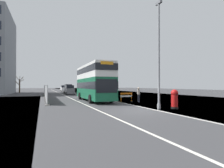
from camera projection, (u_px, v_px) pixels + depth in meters
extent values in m
cube|color=#38383A|center=(138.00, 111.00, 14.68)|extent=(140.00, 280.00, 0.10)
cube|color=#B2AFA8|center=(154.00, 110.00, 15.25)|extent=(0.24, 196.00, 0.01)
cube|color=silver|center=(103.00, 113.00, 13.63)|extent=(0.16, 168.00, 0.01)
cube|color=#145638|center=(94.00, 88.00, 24.18)|extent=(2.61, 10.97, 2.60)
cube|color=silver|center=(94.00, 77.00, 24.19)|extent=(2.61, 10.97, 0.40)
cube|color=silver|center=(94.00, 70.00, 24.20)|extent=(2.59, 10.86, 1.34)
cube|color=black|center=(94.00, 85.00, 24.18)|extent=(2.64, 11.08, 0.83)
cube|color=black|center=(94.00, 70.00, 24.20)|extent=(2.63, 11.02, 0.74)
cube|color=black|center=(107.00, 86.00, 19.03)|extent=(2.31, 0.08, 1.43)
cube|color=orange|center=(107.00, 63.00, 19.06)|extent=(1.38, 0.07, 0.32)
cube|color=#145638|center=(94.00, 97.00, 24.17)|extent=(2.64, 11.08, 0.36)
cylinder|color=black|center=(90.00, 99.00, 20.55)|extent=(0.31, 1.00, 1.00)
cylinder|color=black|center=(111.00, 98.00, 21.43)|extent=(0.31, 1.00, 1.00)
cylinder|color=black|center=(80.00, 96.00, 26.55)|extent=(0.31, 1.00, 1.00)
cylinder|color=black|center=(97.00, 96.00, 27.43)|extent=(0.31, 1.00, 1.00)
cylinder|color=gray|center=(159.00, 57.00, 15.49)|extent=(0.18, 0.18, 8.93)
cube|color=slate|center=(159.00, 3.00, 15.53)|extent=(0.20, 0.70, 0.20)
cylinder|color=gray|center=(159.00, 106.00, 15.45)|extent=(0.29, 0.29, 0.50)
cylinder|color=black|center=(175.00, 108.00, 15.87)|extent=(0.61, 0.61, 0.18)
cylinder|color=#B71414|center=(175.00, 100.00, 15.88)|extent=(0.56, 0.56, 1.19)
sphere|color=#B71414|center=(175.00, 93.00, 15.88)|extent=(0.63, 0.63, 0.63)
cube|color=black|center=(177.00, 95.00, 15.61)|extent=(0.22, 0.03, 0.07)
cube|color=orange|center=(126.00, 94.00, 22.22)|extent=(1.61, 0.17, 0.20)
cube|color=white|center=(126.00, 96.00, 22.21)|extent=(1.61, 0.17, 0.20)
cube|color=orange|center=(121.00, 98.00, 21.92)|extent=(0.07, 0.07, 1.05)
cube|color=black|center=(121.00, 102.00, 21.91)|extent=(0.16, 0.45, 0.08)
cube|color=orange|center=(131.00, 98.00, 22.51)|extent=(0.07, 0.07, 1.05)
cube|color=black|center=(131.00, 102.00, 22.50)|extent=(0.16, 0.45, 0.08)
cube|color=#A8AAAD|center=(47.00, 95.00, 19.99)|extent=(0.04, 3.26, 1.95)
cube|color=#A8AAAD|center=(46.00, 93.00, 23.16)|extent=(0.04, 3.26, 1.95)
cube|color=#A8AAAD|center=(46.00, 92.00, 26.34)|extent=(0.04, 3.26, 1.95)
cube|color=#A8AAAD|center=(45.00, 92.00, 29.51)|extent=(0.04, 3.26, 1.95)
cube|color=#A8AAAD|center=(45.00, 91.00, 32.69)|extent=(0.04, 3.26, 1.95)
cube|color=#A8AAAD|center=(45.00, 91.00, 35.86)|extent=(0.04, 3.26, 1.95)
cube|color=#A8AAAD|center=(45.00, 90.00, 39.04)|extent=(0.04, 3.26, 1.95)
cube|color=#A8AAAD|center=(44.00, 90.00, 42.21)|extent=(0.04, 3.26, 1.95)
cylinder|color=#939699|center=(47.00, 95.00, 18.40)|extent=(0.06, 0.06, 2.05)
cube|color=gray|center=(47.00, 105.00, 18.40)|extent=(0.44, 0.20, 0.12)
cylinder|color=#939699|center=(47.00, 94.00, 21.58)|extent=(0.06, 0.06, 2.05)
cube|color=gray|center=(47.00, 102.00, 21.57)|extent=(0.44, 0.20, 0.12)
cylinder|color=#939699|center=(46.00, 93.00, 24.75)|extent=(0.06, 0.06, 2.05)
cube|color=gray|center=(46.00, 100.00, 24.74)|extent=(0.44, 0.20, 0.12)
cylinder|color=#939699|center=(46.00, 92.00, 27.93)|extent=(0.06, 0.06, 2.05)
cube|color=gray|center=(46.00, 98.00, 27.92)|extent=(0.44, 0.20, 0.12)
cylinder|color=#939699|center=(45.00, 91.00, 31.10)|extent=(0.06, 0.06, 2.05)
cube|color=gray|center=(45.00, 97.00, 31.09)|extent=(0.44, 0.20, 0.12)
cylinder|color=#939699|center=(45.00, 91.00, 34.27)|extent=(0.06, 0.06, 2.05)
cube|color=gray|center=(45.00, 96.00, 34.27)|extent=(0.44, 0.20, 0.12)
cylinder|color=#939699|center=(45.00, 90.00, 37.45)|extent=(0.06, 0.06, 2.05)
cube|color=gray|center=(45.00, 95.00, 37.44)|extent=(0.44, 0.20, 0.12)
cylinder|color=#939699|center=(44.00, 90.00, 40.62)|extent=(0.06, 0.06, 2.05)
cube|color=gray|center=(44.00, 94.00, 40.61)|extent=(0.44, 0.20, 0.12)
cylinder|color=#939699|center=(44.00, 90.00, 43.80)|extent=(0.06, 0.06, 2.05)
cube|color=gray|center=(44.00, 94.00, 43.79)|extent=(0.44, 0.20, 0.12)
cube|color=slate|center=(70.00, 91.00, 41.85)|extent=(1.79, 4.17, 1.21)
cube|color=black|center=(70.00, 87.00, 41.85)|extent=(1.65, 2.29, 0.70)
cylinder|color=black|center=(73.00, 93.00, 43.37)|extent=(0.20, 0.60, 0.60)
cylinder|color=black|center=(65.00, 93.00, 42.73)|extent=(0.20, 0.60, 0.60)
cylinder|color=black|center=(74.00, 93.00, 40.96)|extent=(0.20, 0.60, 0.60)
cylinder|color=black|center=(66.00, 93.00, 40.31)|extent=(0.20, 0.60, 0.60)
cube|color=silver|center=(68.00, 90.00, 49.28)|extent=(1.83, 4.40, 1.35)
cube|color=black|center=(68.00, 86.00, 49.29)|extent=(1.68, 2.42, 0.84)
cylinder|color=black|center=(71.00, 92.00, 50.87)|extent=(0.20, 0.60, 0.60)
cylinder|color=black|center=(64.00, 92.00, 50.22)|extent=(0.20, 0.60, 0.60)
cylinder|color=black|center=(72.00, 92.00, 48.33)|extent=(0.20, 0.60, 0.60)
cylinder|color=black|center=(65.00, 92.00, 47.67)|extent=(0.20, 0.60, 0.60)
cube|color=silver|center=(64.00, 89.00, 57.80)|extent=(1.73, 4.59, 1.25)
cube|color=black|center=(64.00, 86.00, 57.81)|extent=(1.59, 2.52, 0.68)
cylinder|color=black|center=(66.00, 91.00, 59.44)|extent=(0.20, 0.60, 0.60)
cylinder|color=black|center=(61.00, 91.00, 58.82)|extent=(0.20, 0.60, 0.60)
cylinder|color=black|center=(67.00, 91.00, 56.78)|extent=(0.20, 0.60, 0.60)
cylinder|color=black|center=(61.00, 91.00, 56.16)|extent=(0.20, 0.60, 0.60)
cylinder|color=#4C3D2D|center=(20.00, 86.00, 52.02)|extent=(0.37, 0.37, 3.78)
cylinder|color=#4C3D2D|center=(22.00, 81.00, 52.23)|extent=(1.13, 0.12, 0.72)
cylinder|color=#4C3D2D|center=(22.00, 79.00, 52.82)|extent=(1.03, 1.49, 1.36)
cylinder|color=#4C3D2D|center=(17.00, 83.00, 52.06)|extent=(1.33, 0.72, 1.20)
cylinder|color=#4C3D2D|center=(18.00, 78.00, 51.65)|extent=(1.01, 0.67, 1.24)
cylinder|color=#4C3D2D|center=(20.00, 79.00, 51.49)|extent=(0.35, 1.37, 1.57)
cylinder|color=#2D3342|center=(138.00, 98.00, 22.22)|extent=(0.29, 0.29, 0.89)
cylinder|color=#B2A89E|center=(138.00, 92.00, 22.23)|extent=(0.34, 0.34, 0.69)
sphere|color=beige|center=(138.00, 88.00, 22.23)|extent=(0.22, 0.22, 0.22)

